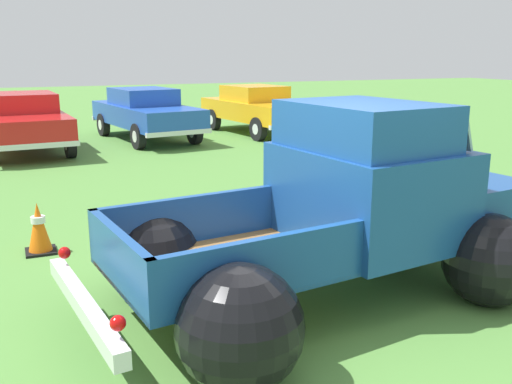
# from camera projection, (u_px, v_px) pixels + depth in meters

# --- Properties ---
(ground_plane) EXTENTS (80.00, 80.00, 0.00)m
(ground_plane) POSITION_uv_depth(u_px,v_px,m) (314.00, 298.00, 5.65)
(ground_plane) COLOR #548C3D
(vintage_pickup_truck) EXTENTS (4.81, 3.21, 1.96)m
(vintage_pickup_truck) POSITION_uv_depth(u_px,v_px,m) (347.00, 220.00, 5.66)
(vintage_pickup_truck) COLOR black
(vintage_pickup_truck) RESTS_ON ground
(show_car_0) EXTENTS (2.20, 4.69, 1.43)m
(show_car_0) POSITION_uv_depth(u_px,v_px,m) (22.00, 120.00, 14.00)
(show_car_0) COLOR black
(show_car_0) RESTS_ON ground
(show_car_1) EXTENTS (2.43, 4.73, 1.43)m
(show_car_1) POSITION_uv_depth(u_px,v_px,m) (146.00, 112.00, 15.87)
(show_car_1) COLOR black
(show_car_1) RESTS_ON ground
(show_car_2) EXTENTS (2.36, 4.47, 1.43)m
(show_car_2) POSITION_uv_depth(u_px,v_px,m) (257.00, 107.00, 17.19)
(show_car_2) COLOR black
(show_car_2) RESTS_ON ground
(lane_cone_0) EXTENTS (0.36, 0.36, 0.63)m
(lane_cone_0) POSITION_uv_depth(u_px,v_px,m) (39.00, 228.00, 6.88)
(lane_cone_0) COLOR black
(lane_cone_0) RESTS_ON ground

